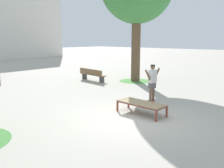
{
  "coord_description": "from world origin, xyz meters",
  "views": [
    {
      "loc": [
        -6.78,
        -4.99,
        2.88
      ],
      "look_at": [
        0.7,
        1.54,
        1.0
      ],
      "focal_mm": 38.46,
      "sensor_mm": 36.0,
      "label": 1
    }
  ],
  "objects_px": {
    "skateboard": "(152,103)",
    "skater": "(152,81)",
    "park_bench": "(92,74)",
    "skate_box": "(141,104)"
  },
  "relations": [
    {
      "from": "skate_box",
      "to": "skateboard",
      "type": "xyz_separation_m",
      "value": [
        1.4,
        0.39,
        -0.34
      ]
    },
    {
      "from": "skater",
      "to": "park_bench",
      "type": "distance_m",
      "value": 6.99
    },
    {
      "from": "skateboard",
      "to": "skater",
      "type": "relative_size",
      "value": 0.48
    },
    {
      "from": "skate_box",
      "to": "skater",
      "type": "bearing_deg",
      "value": 15.83
    },
    {
      "from": "skateboard",
      "to": "skater",
      "type": "bearing_deg",
      "value": 83.85
    },
    {
      "from": "skate_box",
      "to": "park_bench",
      "type": "relative_size",
      "value": 0.79
    },
    {
      "from": "park_bench",
      "to": "skater",
      "type": "bearing_deg",
      "value": -112.06
    },
    {
      "from": "skater",
      "to": "skate_box",
      "type": "bearing_deg",
      "value": -164.17
    },
    {
      "from": "skateboard",
      "to": "park_bench",
      "type": "bearing_deg",
      "value": 67.94
    },
    {
      "from": "skater",
      "to": "park_bench",
      "type": "height_order",
      "value": "skater"
    }
  ]
}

